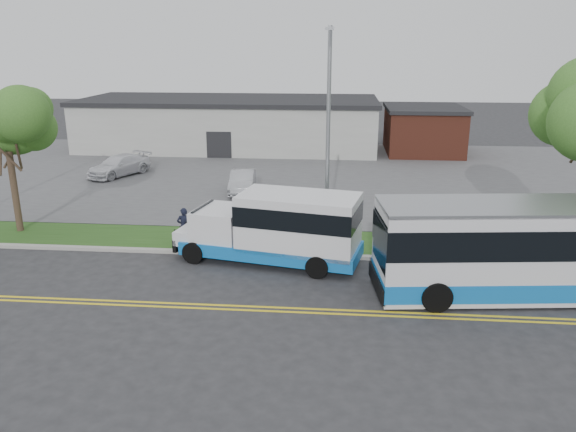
# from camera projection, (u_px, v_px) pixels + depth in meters

# --- Properties ---
(ground) EXTENTS (140.00, 140.00, 0.00)m
(ground) POSITION_uv_depth(u_px,v_px,m) (252.00, 265.00, 23.51)
(ground) COLOR #28282B
(ground) RESTS_ON ground
(lane_line_north) EXTENTS (70.00, 0.12, 0.01)m
(lane_line_north) POSITION_uv_depth(u_px,v_px,m) (236.00, 306.00, 19.84)
(lane_line_north) COLOR yellow
(lane_line_north) RESTS_ON ground
(lane_line_south) EXTENTS (70.00, 0.12, 0.01)m
(lane_line_south) POSITION_uv_depth(u_px,v_px,m) (235.00, 310.00, 19.56)
(lane_line_south) COLOR yellow
(lane_line_south) RESTS_ON ground
(curb) EXTENTS (80.00, 0.30, 0.15)m
(curb) POSITION_uv_depth(u_px,v_px,m) (256.00, 254.00, 24.53)
(curb) COLOR #9E9B93
(curb) RESTS_ON ground
(verge) EXTENTS (80.00, 3.30, 0.10)m
(verge) POSITION_uv_depth(u_px,v_px,m) (262.00, 241.00, 26.25)
(verge) COLOR #234818
(verge) RESTS_ON ground
(parking_lot) EXTENTS (80.00, 25.00, 0.10)m
(parking_lot) POSITION_uv_depth(u_px,v_px,m) (288.00, 174.00, 39.67)
(parking_lot) COLOR #4C4C4F
(parking_lot) RESTS_ON ground
(commercial_building) EXTENTS (25.40, 10.40, 4.35)m
(commercial_building) POSITION_uv_depth(u_px,v_px,m) (230.00, 123.00, 49.07)
(commercial_building) COLOR #9E9E99
(commercial_building) RESTS_ON ground
(brick_wing) EXTENTS (6.30, 7.30, 3.90)m
(brick_wing) POSITION_uv_depth(u_px,v_px,m) (423.00, 130.00, 46.77)
(brick_wing) COLOR brown
(brick_wing) RESTS_ON ground
(tree_west) EXTENTS (4.40, 4.40, 6.91)m
(tree_west) POSITION_uv_depth(u_px,v_px,m) (5.00, 128.00, 26.07)
(tree_west) COLOR #392A1F
(tree_west) RESTS_ON verge
(streetlight_near) EXTENTS (0.35, 1.53, 9.50)m
(streetlight_near) POSITION_uv_depth(u_px,v_px,m) (328.00, 132.00, 24.30)
(streetlight_near) COLOR gray
(streetlight_near) RESTS_ON verge
(shuttle_bus) EXTENTS (8.18, 4.04, 3.02)m
(shuttle_bus) POSITION_uv_depth(u_px,v_px,m) (281.00, 226.00, 23.36)
(shuttle_bus) COLOR #1064B6
(shuttle_bus) RESTS_ON ground
(transit_bus) EXTENTS (12.76, 4.22, 3.48)m
(transit_bus) POSITION_uv_depth(u_px,v_px,m) (549.00, 249.00, 20.32)
(transit_bus) COLOR silver
(transit_bus) RESTS_ON ground
(pedestrian) EXTENTS (0.74, 0.59, 1.75)m
(pedestrian) POSITION_uv_depth(u_px,v_px,m) (184.00, 226.00, 25.32)
(pedestrian) COLOR black
(pedestrian) RESTS_ON verge
(parked_car_a) EXTENTS (1.77, 4.22, 1.35)m
(parked_car_a) POSITION_uv_depth(u_px,v_px,m) (242.00, 181.00, 34.39)
(parked_car_a) COLOR #A0A2A7
(parked_car_a) RESTS_ON parking_lot
(parked_car_b) EXTENTS (3.89, 5.15, 1.39)m
(parked_car_b) POSITION_uv_depth(u_px,v_px,m) (119.00, 165.00, 38.81)
(parked_car_b) COLOR white
(parked_car_b) RESTS_ON parking_lot
(grocery_bag_left) EXTENTS (0.32, 0.32, 0.32)m
(grocery_bag_left) POSITION_uv_depth(u_px,v_px,m) (177.00, 243.00, 25.32)
(grocery_bag_left) COLOR white
(grocery_bag_left) RESTS_ON verge
(grocery_bag_right) EXTENTS (0.32, 0.32, 0.32)m
(grocery_bag_right) POSITION_uv_depth(u_px,v_px,m) (193.00, 240.00, 25.74)
(grocery_bag_right) COLOR white
(grocery_bag_right) RESTS_ON verge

